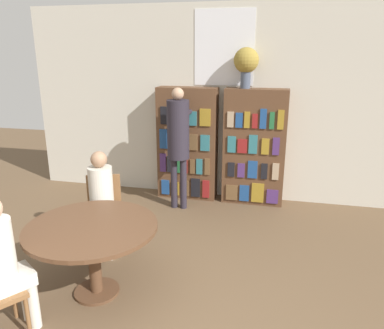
{
  "coord_description": "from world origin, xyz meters",
  "views": [
    {
      "loc": [
        0.86,
        -1.85,
        2.31
      ],
      "look_at": [
        -0.08,
        2.17,
        1.05
      ],
      "focal_mm": 35.0,
      "sensor_mm": 36.0,
      "label": 1
    }
  ],
  "objects_px": {
    "bookshelf_left": "(187,144)",
    "chair_left_side": "(104,208)",
    "bookshelf_right": "(254,148)",
    "seated_reader_left": "(101,197)",
    "seated_reader_right": "(3,258)",
    "reading_table": "(92,237)",
    "flower_vase": "(246,62)",
    "librarian_standing": "(178,136)"
  },
  "relations": [
    {
      "from": "reading_table",
      "to": "seated_reader_left",
      "type": "distance_m",
      "value": 0.79
    },
    {
      "from": "seated_reader_right",
      "to": "librarian_standing",
      "type": "xyz_separation_m",
      "value": [
        0.69,
        2.88,
        0.42
      ]
    },
    {
      "from": "flower_vase",
      "to": "librarian_standing",
      "type": "distance_m",
      "value": 1.45
    },
    {
      "from": "flower_vase",
      "to": "seated_reader_right",
      "type": "xyz_separation_m",
      "value": [
        -1.58,
        -3.39,
        -1.44
      ]
    },
    {
      "from": "reading_table",
      "to": "chair_left_side",
      "type": "xyz_separation_m",
      "value": [
        -0.33,
        0.91,
        -0.13
      ]
    },
    {
      "from": "seated_reader_right",
      "to": "seated_reader_left",
      "type": "bearing_deg",
      "value": 117.0
    },
    {
      "from": "seated_reader_right",
      "to": "reading_table",
      "type": "bearing_deg",
      "value": 90.0
    },
    {
      "from": "flower_vase",
      "to": "chair_left_side",
      "type": "relative_size",
      "value": 0.66
    },
    {
      "from": "bookshelf_left",
      "to": "chair_left_side",
      "type": "xyz_separation_m",
      "value": [
        -0.59,
        -1.83,
        -0.39
      ]
    },
    {
      "from": "chair_left_side",
      "to": "seated_reader_left",
      "type": "height_order",
      "value": "seated_reader_left"
    },
    {
      "from": "reading_table",
      "to": "seated_reader_left",
      "type": "xyz_separation_m",
      "value": [
        -0.27,
        0.74,
        0.09
      ]
    },
    {
      "from": "bookshelf_right",
      "to": "seated_reader_left",
      "type": "xyz_separation_m",
      "value": [
        -1.58,
        -2.0,
        -0.18
      ]
    },
    {
      "from": "bookshelf_left",
      "to": "bookshelf_right",
      "type": "xyz_separation_m",
      "value": [
        1.06,
        0.0,
        -0.0
      ]
    },
    {
      "from": "reading_table",
      "to": "chair_left_side",
      "type": "relative_size",
      "value": 1.41
    },
    {
      "from": "reading_table",
      "to": "seated_reader_left",
      "type": "bearing_deg",
      "value": 109.75
    },
    {
      "from": "flower_vase",
      "to": "reading_table",
      "type": "relative_size",
      "value": 0.47
    },
    {
      "from": "flower_vase",
      "to": "reading_table",
      "type": "bearing_deg",
      "value": -112.6
    },
    {
      "from": "bookshelf_left",
      "to": "seated_reader_left",
      "type": "bearing_deg",
      "value": -104.78
    },
    {
      "from": "reading_table",
      "to": "seated_reader_right",
      "type": "distance_m",
      "value": 0.79
    },
    {
      "from": "seated_reader_left",
      "to": "reading_table",
      "type": "bearing_deg",
      "value": 90.0
    },
    {
      "from": "bookshelf_right",
      "to": "librarian_standing",
      "type": "relative_size",
      "value": 0.98
    },
    {
      "from": "reading_table",
      "to": "flower_vase",
      "type": "bearing_deg",
      "value": 67.4
    },
    {
      "from": "chair_left_side",
      "to": "librarian_standing",
      "type": "height_order",
      "value": "librarian_standing"
    },
    {
      "from": "reading_table",
      "to": "seated_reader_right",
      "type": "relative_size",
      "value": 1.0
    },
    {
      "from": "bookshelf_left",
      "to": "reading_table",
      "type": "height_order",
      "value": "bookshelf_left"
    },
    {
      "from": "bookshelf_left",
      "to": "chair_left_side",
      "type": "bearing_deg",
      "value": -107.78
    },
    {
      "from": "flower_vase",
      "to": "chair_left_side",
      "type": "bearing_deg",
      "value": -128.62
    },
    {
      "from": "bookshelf_right",
      "to": "flower_vase",
      "type": "height_order",
      "value": "flower_vase"
    },
    {
      "from": "bookshelf_right",
      "to": "librarian_standing",
      "type": "xyz_separation_m",
      "value": [
        -1.07,
        -0.5,
        0.24
      ]
    },
    {
      "from": "seated_reader_left",
      "to": "seated_reader_right",
      "type": "relative_size",
      "value": 1.0
    },
    {
      "from": "reading_table",
      "to": "librarian_standing",
      "type": "distance_m",
      "value": 2.31
    },
    {
      "from": "flower_vase",
      "to": "bookshelf_left",
      "type": "bearing_deg",
      "value": -179.68
    },
    {
      "from": "bookshelf_left",
      "to": "librarian_standing",
      "type": "height_order",
      "value": "librarian_standing"
    },
    {
      "from": "bookshelf_right",
      "to": "reading_table",
      "type": "bearing_deg",
      "value": -115.71
    },
    {
      "from": "seated_reader_right",
      "to": "chair_left_side",
      "type": "bearing_deg",
      "value": 119.97
    },
    {
      "from": "chair_left_side",
      "to": "librarian_standing",
      "type": "bearing_deg",
      "value": -133.12
    },
    {
      "from": "seated_reader_right",
      "to": "librarian_standing",
      "type": "height_order",
      "value": "librarian_standing"
    },
    {
      "from": "bookshelf_left",
      "to": "reading_table",
      "type": "xyz_separation_m",
      "value": [
        -0.26,
        -2.74,
        -0.27
      ]
    },
    {
      "from": "chair_left_side",
      "to": "flower_vase",
      "type": "bearing_deg",
      "value": -148.37
    },
    {
      "from": "seated_reader_right",
      "to": "librarian_standing",
      "type": "bearing_deg",
      "value": 110.78
    },
    {
      "from": "chair_left_side",
      "to": "librarian_standing",
      "type": "distance_m",
      "value": 1.58
    },
    {
      "from": "seated_reader_left",
      "to": "seated_reader_right",
      "type": "distance_m",
      "value": 1.4
    }
  ]
}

